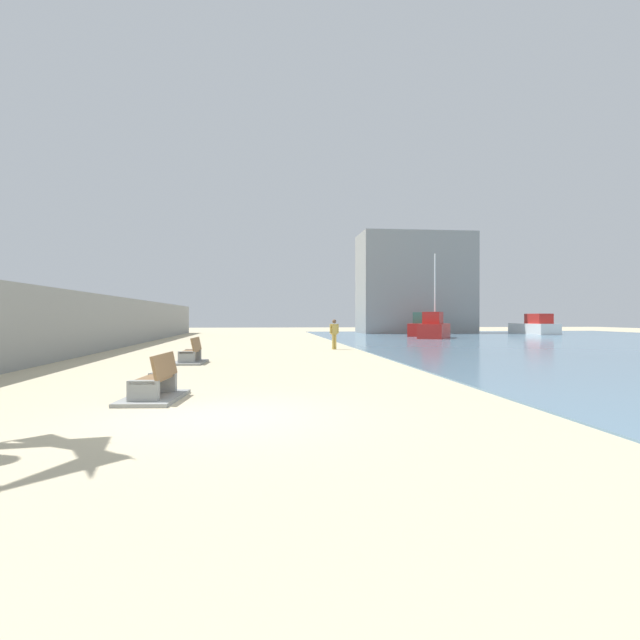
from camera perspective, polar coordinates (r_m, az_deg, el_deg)
name	(u,v)px	position (r m, az deg, el deg)	size (l,w,h in m)	color
ground_plane	(245,351)	(27.51, -8.06, -3.33)	(120.00, 120.00, 0.00)	#C6B793
seawall	(94,323)	(28.67, -23.23, -0.32)	(0.80, 64.00, 2.89)	gray
bench_near	(155,389)	(11.79, -17.42, -7.10)	(1.28, 2.19, 0.98)	gray
bench_far	(191,357)	(20.61, -13.80, -3.91)	(1.20, 2.15, 0.98)	gray
person_walking	(334,332)	(28.52, 1.55, -1.31)	(0.51, 0.26, 1.63)	gold
boat_far_left	(535,326)	(57.70, 22.18, -0.65)	(2.14, 6.72, 2.04)	white
boat_nearest	(434,328)	(43.65, 12.23, -0.86)	(3.95, 5.17, 6.89)	red
boat_distant	(425,327)	(49.68, 11.30, -0.74)	(5.29, 8.10, 2.13)	red
harbor_building	(415,284)	(57.98, 10.22, 3.89)	(12.00, 6.00, 10.71)	gray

